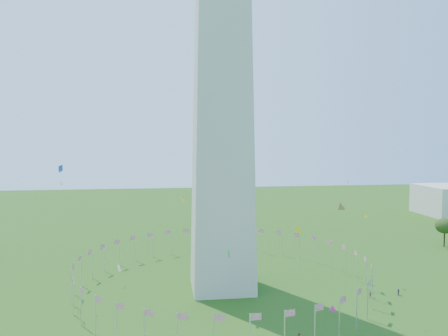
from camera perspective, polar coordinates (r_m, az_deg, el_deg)
The scene contains 2 objects.
flag_ring at distance 125.77m, azimuth -0.25°, elevation -13.47°, with size 80.24×80.24×9.00m.
kites_aloft at distance 101.27m, azimuth 6.40°, elevation -8.44°, with size 94.64×62.21×38.49m.
Camera 1 is at (-15.87, -68.95, 42.14)m, focal length 35.00 mm.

